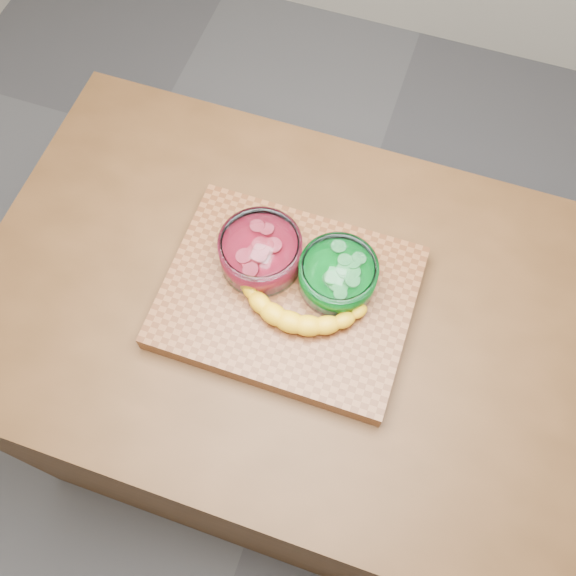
% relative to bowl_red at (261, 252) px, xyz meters
% --- Properties ---
extents(ground, '(3.50, 3.50, 0.00)m').
position_rel_bowl_red_xyz_m(ground, '(0.07, -0.05, -0.97)').
color(ground, slate).
rests_on(ground, ground).
extents(counter, '(1.20, 0.80, 0.90)m').
position_rel_bowl_red_xyz_m(counter, '(0.07, -0.05, -0.52)').
color(counter, '#513118').
rests_on(counter, ground).
extents(cutting_board, '(0.45, 0.35, 0.04)m').
position_rel_bowl_red_xyz_m(cutting_board, '(0.07, -0.05, -0.05)').
color(cutting_board, brown).
rests_on(cutting_board, counter).
extents(bowl_red, '(0.15, 0.15, 0.07)m').
position_rel_bowl_red_xyz_m(bowl_red, '(0.00, 0.00, 0.00)').
color(bowl_red, white).
rests_on(bowl_red, cutting_board).
extents(bowl_green, '(0.14, 0.14, 0.07)m').
position_rel_bowl_red_xyz_m(bowl_green, '(0.15, 0.00, -0.00)').
color(bowl_green, white).
rests_on(bowl_green, cutting_board).
extents(banana, '(0.28, 0.12, 0.04)m').
position_rel_bowl_red_xyz_m(banana, '(0.09, -0.07, -0.02)').
color(banana, yellow).
rests_on(banana, cutting_board).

